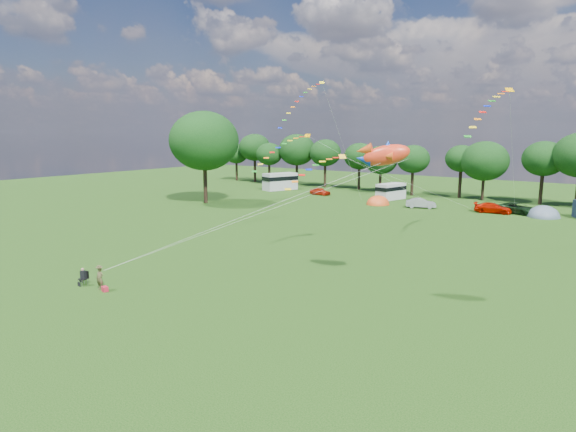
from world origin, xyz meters
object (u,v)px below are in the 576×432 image
Objects in this scene: car_c at (493,208)px; campervan_a at (280,181)px; campervan_b at (391,191)px; tent_greyblue at (543,217)px; car_a at (320,191)px; tent_orange at (378,204)px; camp_chair at (84,275)px; kite_flyer at (100,279)px; big_tree at (204,141)px; car_d at (518,208)px; fish_kite at (382,155)px; car_b at (421,203)px.

campervan_a is at bearing 77.72° from car_c.
campervan_b reaches higher than tent_greyblue.
car_a is at bearing -81.40° from campervan_a.
tent_orange reaches higher than camp_chair.
tent_greyblue is at bearing 55.39° from kite_flyer.
big_tree is 43.31m from car_d.
camp_chair is (0.53, -45.61, 0.71)m from tent_orange.
tent_greyblue is at bearing -90.56° from car_c.
car_d is 3.29× the size of kite_flyer.
car_d is 4.09× the size of camp_chair.
campervan_b is 4.41× the size of camp_chair.
car_c is 0.65× the size of campervan_a.
big_tree is at bearing 106.64° from car_c.
big_tree is 3.19× the size of tent_greyblue.
campervan_a is 57.32m from fish_kite.
campervan_a is 1.60× the size of tent_greyblue.
big_tree is 10.87× the size of camp_chair.
car_a is 11.81m from campervan_b.
campervan_a is at bearing 57.24° from car_b.
tent_orange is at bearing -106.14° from car_a.
big_tree is 31.81m from car_b.
car_b is at bearing 71.70° from kite_flyer.
tent_greyblue reaches higher than car_d.
tent_greyblue is (20.93, 2.78, -0.00)m from tent_orange.
campervan_b reaches higher than camp_chair.
fish_kite is at bearing -95.27° from tent_greyblue.
kite_flyer is at bearing 157.94° from car_c.
big_tree reaches higher than campervan_a.
camp_chair is (-20.40, -48.38, 0.71)m from tent_greyblue.
fish_kite is (38.42, -21.66, -0.10)m from big_tree.
fish_kite reaches higher than tent_greyblue.
tent_greyblue is 3.41× the size of camp_chair.
tent_greyblue is (33.34, -1.13, -0.58)m from car_a.
kite_flyer reaches higher than car_b.
car_a is 0.87× the size of tent_greyblue.
big_tree is at bearing 131.49° from fish_kite.
car_b is at bearing 88.28° from fish_kite.
kite_flyer reaches higher than tent_greyblue.
campervan_a is 1.85× the size of tent_orange.
car_a is 9.85m from campervan_a.
car_b is (27.17, 14.28, -8.36)m from big_tree.
campervan_a is (-9.65, 1.67, 1.02)m from car_a.
tent_greyblue is 1.16× the size of fish_kite.
car_b is at bearing 27.72° from big_tree.
fish_kite is (29.82, -39.25, 8.31)m from car_a.
car_c is 37.37m from campervan_a.
car_a is at bearing 63.96° from big_tree.
tent_orange is 21.11m from tent_greyblue.
big_tree is at bearing 155.29° from car_a.
car_d is 3.30m from tent_greyblue.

